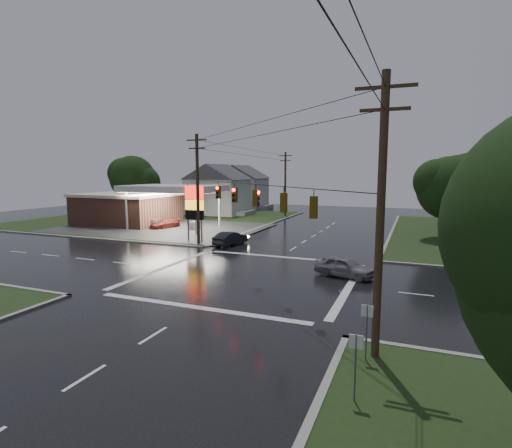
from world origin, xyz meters
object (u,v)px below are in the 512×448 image
at_px(house_near, 218,189).
at_px(car_north, 230,238).
at_px(utility_pole_n, 285,183).
at_px(car_pump, 165,224).
at_px(gas_station, 134,206).
at_px(tree_ne_near, 451,188).
at_px(utility_pole_se, 380,215).
at_px(house_far, 241,186).
at_px(pylon_sign, 194,204).
at_px(car_crossing, 345,267).
at_px(tree_nw_behind, 134,178).
at_px(tree_ne_far, 470,180).

height_order(house_near, car_north, house_near).
xyz_separation_m(utility_pole_n, house_near, (-11.45, -2.00, -1.06)).
bearing_deg(car_pump, gas_station, -179.54).
xyz_separation_m(utility_pole_n, tree_ne_near, (23.64, -16.01, 0.09)).
bearing_deg(gas_station, utility_pole_se, -39.70).
relative_size(house_far, car_pump, 2.58).
bearing_deg(house_far, tree_ne_near, -35.77).
distance_m(pylon_sign, utility_pole_se, 28.34).
relative_size(gas_station, tree_ne_near, 2.92).
bearing_deg(utility_pole_n, house_near, -170.09).
bearing_deg(utility_pole_se, car_pump, 136.55).
bearing_deg(car_crossing, gas_station, 76.04).
xyz_separation_m(gas_station, utility_pole_se, (35.18, -29.20, 3.17)).
bearing_deg(gas_station, tree_nw_behind, 128.42).
xyz_separation_m(pylon_sign, utility_pole_n, (1.00, 27.50, 1.46)).
relative_size(tree_ne_far, car_north, 2.34).
height_order(utility_pole_n, tree_ne_far, utility_pole_n).
distance_m(house_near, tree_nw_behind, 14.33).
xyz_separation_m(tree_ne_near, tree_ne_far, (3.01, 12.00, 0.62)).
bearing_deg(car_pump, house_far, 111.84).
bearing_deg(utility_pole_n, car_pump, -116.03).
relative_size(car_north, car_crossing, 0.99).
bearing_deg(tree_ne_far, car_crossing, -108.97).
distance_m(house_far, tree_ne_far, 41.57).
bearing_deg(pylon_sign, house_near, 112.28).
relative_size(tree_ne_far, car_crossing, 2.33).
distance_m(house_near, tree_ne_far, 38.19).
bearing_deg(car_north, house_far, -56.40).
bearing_deg(tree_nw_behind, gas_station, -51.58).
relative_size(gas_station, utility_pole_se, 2.38).
relative_size(gas_station, car_pump, 6.11).
xyz_separation_m(pylon_sign, car_crossing, (16.81, -8.06, -3.29)).
height_order(tree_ne_near, car_crossing, tree_ne_near).
relative_size(pylon_sign, house_near, 0.54).
bearing_deg(utility_pole_se, tree_ne_far, 80.02).
xyz_separation_m(gas_station, pylon_sign, (15.18, -9.20, 1.46)).
relative_size(utility_pole_se, car_crossing, 2.61).
bearing_deg(car_north, car_crossing, 158.80).
bearing_deg(tree_ne_near, car_north, -150.73).
bearing_deg(gas_station, house_far, 82.50).
height_order(utility_pole_se, car_pump, utility_pole_se).
bearing_deg(pylon_sign, tree_nw_behind, 140.13).
xyz_separation_m(gas_station, utility_pole_n, (16.18, 18.30, 2.92)).
height_order(gas_station, house_near, house_near).
distance_m(pylon_sign, tree_ne_near, 27.23).
height_order(pylon_sign, house_far, house_far).
bearing_deg(house_far, car_crossing, -58.19).
relative_size(utility_pole_se, house_near, 1.00).
bearing_deg(tree_ne_far, car_north, -135.05).
bearing_deg(tree_ne_near, utility_pole_se, -98.38).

